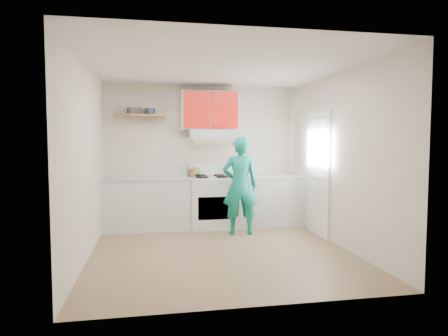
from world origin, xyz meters
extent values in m
plane|color=brown|center=(0.00, 0.00, 0.00)|extent=(3.80, 3.80, 0.00)
cube|color=white|center=(0.00, 0.00, 2.60)|extent=(3.60, 3.80, 0.04)
cube|color=beige|center=(0.00, 1.90, 1.30)|extent=(3.60, 0.04, 2.60)
cube|color=beige|center=(0.00, -1.90, 1.30)|extent=(3.60, 0.04, 2.60)
cube|color=beige|center=(-1.80, 0.00, 1.30)|extent=(0.04, 3.80, 2.60)
cube|color=beige|center=(1.80, 0.00, 1.30)|extent=(0.04, 3.80, 2.60)
cube|color=white|center=(1.78, 0.70, 1.02)|extent=(0.05, 0.85, 2.05)
cube|color=white|center=(1.75, 0.70, 1.45)|extent=(0.01, 0.55, 0.95)
cube|color=silver|center=(-1.04, 1.60, 0.45)|extent=(1.52, 0.60, 0.90)
cube|color=silver|center=(1.14, 1.60, 0.45)|extent=(1.32, 0.60, 0.90)
cube|color=white|center=(0.10, 1.57, 0.46)|extent=(0.76, 0.65, 0.92)
cube|color=silver|center=(0.10, 1.68, 1.70)|extent=(0.76, 0.44, 0.15)
cube|color=red|center=(0.10, 1.73, 2.12)|extent=(1.02, 0.33, 0.70)
cube|color=brown|center=(-1.15, 1.75, 2.02)|extent=(0.90, 0.30, 0.04)
cube|color=#3F373A|center=(-1.24, 1.77, 2.10)|extent=(0.26, 0.22, 0.12)
cylinder|color=#333D4C|center=(-0.97, 1.75, 2.09)|extent=(0.19, 0.19, 0.11)
ellipsoid|color=olive|center=(-0.17, 1.82, 1.01)|extent=(0.26, 0.26, 0.17)
cylinder|color=#4A3320|center=(-0.25, 1.61, 0.98)|extent=(0.15, 0.15, 0.16)
cube|color=olive|center=(1.01, 1.60, 0.91)|extent=(0.35, 0.29, 0.02)
cube|color=red|center=(1.52, 1.57, 0.90)|extent=(0.38, 0.34, 0.01)
imported|color=#0E7E69|center=(0.50, 0.95, 0.82)|extent=(0.64, 0.46, 1.64)
camera|label=1|loc=(-0.94, -5.40, 1.57)|focal=31.43mm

